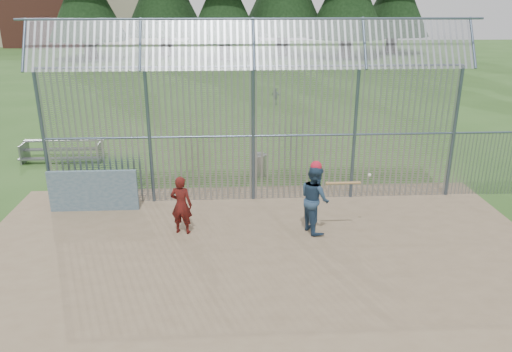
{
  "coord_description": "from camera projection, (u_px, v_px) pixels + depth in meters",
  "views": [
    {
      "loc": [
        -0.7,
        -10.56,
        5.86
      ],
      "look_at": [
        0.0,
        2.0,
        1.3
      ],
      "focal_mm": 35.0,
      "sensor_mm": 36.0,
      "label": 1
    }
  ],
  "objects": [
    {
      "name": "batting_gear",
      "position": [
        321.0,
        169.0,
        12.58
      ],
      "size": [
        1.56,
        0.34,
        0.59
      ],
      "color": "red",
      "rests_on": "ground"
    },
    {
      "name": "bleacher",
      "position": [
        63.0,
        150.0,
        18.64
      ],
      "size": [
        3.0,
        0.95,
        0.72
      ],
      "color": "slate",
      "rests_on": "ground"
    },
    {
      "name": "dirt_infield",
      "position": [
        262.0,
        266.0,
        11.47
      ],
      "size": [
        14.0,
        10.0,
        0.02
      ],
      "primitive_type": "cube",
      "color": "#756047",
      "rests_on": "ground"
    },
    {
      "name": "backstop_fence",
      "position": [
        315.0,
        124.0,
        14.45
      ],
      "size": [
        20.09,
        0.81,
        5.3
      ],
      "color": "#47566B",
      "rests_on": "ground"
    },
    {
      "name": "dugout_wall",
      "position": [
        93.0,
        191.0,
        14.21
      ],
      "size": [
        2.5,
        0.12,
        1.2
      ],
      "primitive_type": "cube",
      "color": "#38566B",
      "rests_on": "dirt_infield"
    },
    {
      "name": "batter",
      "position": [
        315.0,
        199.0,
        12.87
      ],
      "size": [
        0.93,
        1.05,
        1.8
      ],
      "primitive_type": "imported",
      "rotation": [
        0.0,
        0.0,
        1.9
      ],
      "color": "navy",
      "rests_on": "dirt_infield"
    },
    {
      "name": "onlooker",
      "position": [
        181.0,
        205.0,
        12.79
      ],
      "size": [
        0.64,
        0.5,
        1.56
      ],
      "primitive_type": "imported",
      "rotation": [
        0.0,
        0.0,
        2.89
      ],
      "color": "maroon",
      "rests_on": "dirt_infield"
    },
    {
      "name": "ground",
      "position": [
        261.0,
        255.0,
        11.94
      ],
      "size": [
        120.0,
        120.0,
        0.0
      ],
      "primitive_type": "plane",
      "color": "#2D511E",
      "rests_on": "ground"
    },
    {
      "name": "trash_can",
      "position": [
        259.0,
        165.0,
        17.16
      ],
      "size": [
        0.56,
        0.56,
        0.82
      ],
      "color": "gray",
      "rests_on": "ground"
    },
    {
      "name": "distant_buildings",
      "position": [
        48.0,
        14.0,
        62.52
      ],
      "size": [
        26.5,
        10.5,
        8.0
      ],
      "color": "brown",
      "rests_on": "ground"
    },
    {
      "name": "bg_kid_seated",
      "position": [
        276.0,
        96.0,
        28.25
      ],
      "size": [
        0.58,
        0.49,
        0.94
      ],
      "primitive_type": "imported",
      "rotation": [
        0.0,
        0.0,
        2.56
      ],
      "color": "slate",
      "rests_on": "ground"
    }
  ]
}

